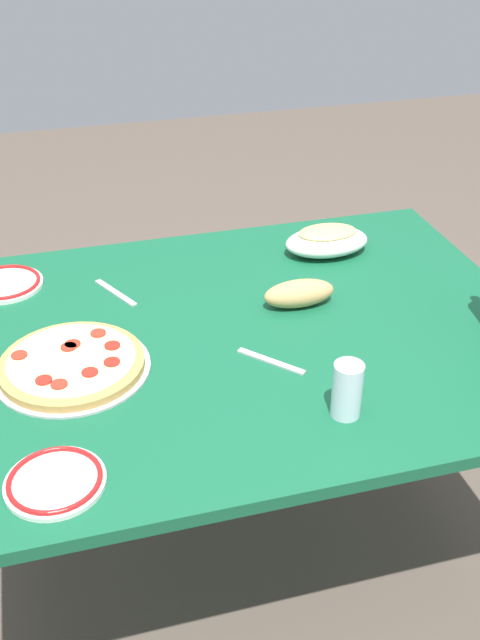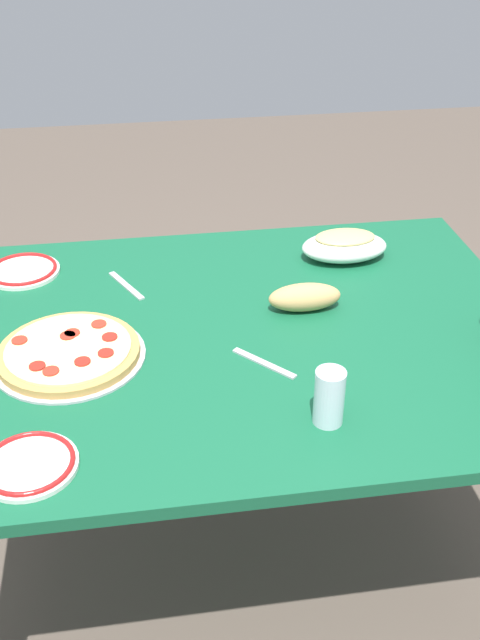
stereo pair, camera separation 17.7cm
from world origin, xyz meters
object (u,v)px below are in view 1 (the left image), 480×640
(dining_table, at_px, (240,365))
(bread_loaf, at_px, (299,293))
(pepperoni_pizza, at_px, (72,364))
(baked_pasta_dish, at_px, (327,240))
(side_plate_far, at_px, (55,481))
(water_glass, at_px, (347,390))
(side_plate_near, at_px, (5,283))

(dining_table, bearing_deg, bread_loaf, 22.95)
(dining_table, relative_size, pepperoni_pizza, 4.17)
(dining_table, distance_m, baked_pasta_dish, 0.49)
(side_plate_far, bearing_deg, water_glass, 4.69)
(water_glass, height_order, side_plate_near, water_glass)
(water_glass, xyz_separation_m, bread_loaf, (0.05, 0.43, -0.03))
(side_plate_near, bearing_deg, side_plate_far, -84.06)
(baked_pasta_dish, xyz_separation_m, side_plate_near, (-0.88, 0.04, -0.03))
(dining_table, relative_size, side_plate_near, 7.31)
(baked_pasta_dish, height_order, side_plate_near, baked_pasta_dish)
(bread_loaf, bearing_deg, side_plate_far, -142.98)
(dining_table, height_order, bread_loaf, bread_loaf)
(dining_table, xyz_separation_m, bread_loaf, (0.17, 0.07, 0.14))
(dining_table, height_order, side_plate_near, side_plate_near)
(water_glass, height_order, side_plate_far, water_glass)
(baked_pasta_dish, bearing_deg, dining_table, -136.59)
(pepperoni_pizza, height_order, side_plate_near, pepperoni_pizza)
(water_glass, xyz_separation_m, side_plate_near, (-0.66, 0.73, -0.05))
(side_plate_far, bearing_deg, baked_pasta_dish, 42.23)
(pepperoni_pizza, bearing_deg, bread_loaf, 12.48)
(water_glass, relative_size, side_plate_near, 0.62)
(baked_pasta_dish, xyz_separation_m, water_glass, (-0.22, -0.68, 0.02))
(pepperoni_pizza, distance_m, side_plate_far, 0.36)
(side_plate_far, xyz_separation_m, bread_loaf, (0.63, 0.48, 0.03))
(water_glass, bearing_deg, baked_pasta_dish, 72.15)
(pepperoni_pizza, height_order, baked_pasta_dish, baked_pasta_dish)
(dining_table, bearing_deg, side_plate_far, -138.68)
(side_plate_far, bearing_deg, bread_loaf, 37.02)
(pepperoni_pizza, distance_m, baked_pasta_dish, 0.83)
(water_glass, relative_size, bread_loaf, 0.67)
(dining_table, distance_m, water_glass, 0.41)
(dining_table, distance_m, pepperoni_pizza, 0.42)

